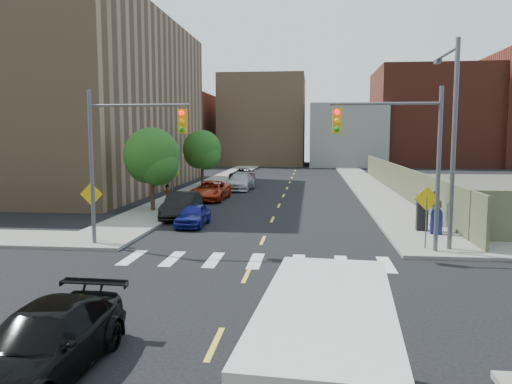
% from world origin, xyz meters
% --- Properties ---
extents(ground, '(160.00, 160.00, 0.00)m').
position_xyz_m(ground, '(0.00, 0.00, 0.00)').
color(ground, black).
rests_on(ground, ground).
extents(sidewalk_nw, '(3.50, 73.00, 0.15)m').
position_xyz_m(sidewalk_nw, '(-7.75, 41.50, 0.07)').
color(sidewalk_nw, gray).
rests_on(sidewalk_nw, ground).
extents(sidewalk_ne, '(3.50, 73.00, 0.15)m').
position_xyz_m(sidewalk_ne, '(7.75, 41.50, 0.07)').
color(sidewalk_ne, gray).
rests_on(sidewalk_ne, ground).
extents(fence_north, '(0.12, 44.00, 2.50)m').
position_xyz_m(fence_north, '(9.60, 28.00, 1.25)').
color(fence_north, '#636E4D').
rests_on(fence_north, ground).
extents(building_nw, '(22.00, 30.00, 16.00)m').
position_xyz_m(building_nw, '(-22.00, 30.00, 8.00)').
color(building_nw, '#8C6B4C').
rests_on(building_nw, ground).
extents(bg_bldg_west, '(14.00, 18.00, 12.00)m').
position_xyz_m(bg_bldg_west, '(-22.00, 70.00, 6.00)').
color(bg_bldg_west, '#592319').
rests_on(bg_bldg_west, ground).
extents(bg_bldg_midwest, '(14.00, 16.00, 15.00)m').
position_xyz_m(bg_bldg_midwest, '(-6.00, 72.00, 7.50)').
color(bg_bldg_midwest, '#8C6B4C').
rests_on(bg_bldg_midwest, ground).
extents(bg_bldg_center, '(12.00, 16.00, 10.00)m').
position_xyz_m(bg_bldg_center, '(8.00, 70.00, 5.00)').
color(bg_bldg_center, gray).
rests_on(bg_bldg_center, ground).
extents(bg_bldg_east, '(18.00, 18.00, 16.00)m').
position_xyz_m(bg_bldg_east, '(22.00, 72.00, 8.00)').
color(bg_bldg_east, '#592319').
rests_on(bg_bldg_east, ground).
extents(signal_nw, '(4.59, 0.30, 7.00)m').
position_xyz_m(signal_nw, '(-5.98, 6.00, 4.53)').
color(signal_nw, '#59595E').
rests_on(signal_nw, ground).
extents(signal_ne, '(4.59, 0.30, 7.00)m').
position_xyz_m(signal_ne, '(5.98, 6.00, 4.53)').
color(signal_ne, '#59595E').
rests_on(signal_ne, ground).
extents(streetlight_ne, '(0.25, 3.70, 9.00)m').
position_xyz_m(streetlight_ne, '(8.20, 6.90, 5.22)').
color(streetlight_ne, '#59595E').
rests_on(streetlight_ne, ground).
extents(warn_sign_nw, '(1.06, 0.06, 2.83)m').
position_xyz_m(warn_sign_nw, '(-7.80, 6.50, 1.99)').
color(warn_sign_nw, '#59595E').
rests_on(warn_sign_nw, ground).
extents(warn_sign_ne, '(1.06, 0.06, 2.83)m').
position_xyz_m(warn_sign_ne, '(7.20, 6.50, 1.99)').
color(warn_sign_ne, '#59595E').
rests_on(warn_sign_ne, ground).
extents(warn_sign_midwest, '(1.06, 0.06, 2.83)m').
position_xyz_m(warn_sign_midwest, '(-7.80, 20.00, 1.99)').
color(warn_sign_midwest, '#59595E').
rests_on(warn_sign_midwest, ground).
extents(tree_west_near, '(3.66, 3.64, 5.52)m').
position_xyz_m(tree_west_near, '(-8.00, 16.05, 3.48)').
color(tree_west_near, '#332114').
rests_on(tree_west_near, ground).
extents(tree_west_far, '(3.66, 3.64, 5.52)m').
position_xyz_m(tree_west_far, '(-8.00, 31.05, 3.48)').
color(tree_west_far, '#332114').
rests_on(tree_west_far, ground).
extents(parked_car_blue, '(1.49, 3.66, 1.24)m').
position_xyz_m(parked_car_blue, '(-4.20, 11.39, 0.62)').
color(parked_car_blue, navy).
rests_on(parked_car_blue, ground).
extents(parked_car_black, '(1.83, 4.85, 1.58)m').
position_xyz_m(parked_car_black, '(-5.50, 13.88, 0.79)').
color(parked_car_black, black).
rests_on(parked_car_black, ground).
extents(parked_car_red, '(2.59, 5.40, 1.49)m').
position_xyz_m(parked_car_red, '(-5.50, 22.44, 0.74)').
color(parked_car_red, '#AA2C11').
rests_on(parked_car_red, ground).
extents(parked_car_silver, '(2.50, 5.49, 1.56)m').
position_xyz_m(parked_car_silver, '(-4.20, 29.93, 0.78)').
color(parked_car_silver, '#A9ABB1').
rests_on(parked_car_silver, ground).
extents(parked_car_white, '(1.82, 3.93, 1.30)m').
position_xyz_m(parked_car_white, '(-4.20, 30.54, 0.65)').
color(parked_car_white, beige).
rests_on(parked_car_white, ground).
extents(parked_car_maroon, '(1.68, 4.31, 1.40)m').
position_xyz_m(parked_car_maroon, '(-4.20, 32.91, 0.70)').
color(parked_car_maroon, '#3B0B12').
rests_on(parked_car_maroon, ground).
extents(parked_car_grey, '(2.57, 4.86, 1.30)m').
position_xyz_m(parked_car_grey, '(-5.50, 40.14, 0.65)').
color(parked_car_grey, black).
rests_on(parked_car_grey, ground).
extents(black_sedan, '(2.19, 5.04, 1.44)m').
position_xyz_m(black_sedan, '(-3.20, -6.00, 0.72)').
color(black_sedan, black).
rests_on(black_sedan, ground).
extents(cargo_van, '(2.56, 5.47, 2.44)m').
position_xyz_m(cargo_van, '(2.54, -7.45, 1.28)').
color(cargo_van, silver).
rests_on(cargo_van, ground).
extents(mailbox, '(0.58, 0.48, 1.31)m').
position_xyz_m(mailbox, '(8.44, 9.79, 0.78)').
color(mailbox, navy).
rests_on(mailbox, sidewalk_ne).
extents(payphone, '(0.56, 0.47, 1.85)m').
position_xyz_m(payphone, '(7.93, 10.69, 1.07)').
color(payphone, black).
rests_on(payphone, sidewalk_ne).
extents(pedestrian_west, '(0.55, 0.68, 1.62)m').
position_xyz_m(pedestrian_west, '(-7.12, 16.56, 0.96)').
color(pedestrian_west, gray).
rests_on(pedestrian_west, sidewalk_nw).
extents(pedestrian_east, '(1.06, 0.91, 1.86)m').
position_xyz_m(pedestrian_east, '(8.94, 12.22, 1.08)').
color(pedestrian_east, gray).
rests_on(pedestrian_east, sidewalk_ne).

